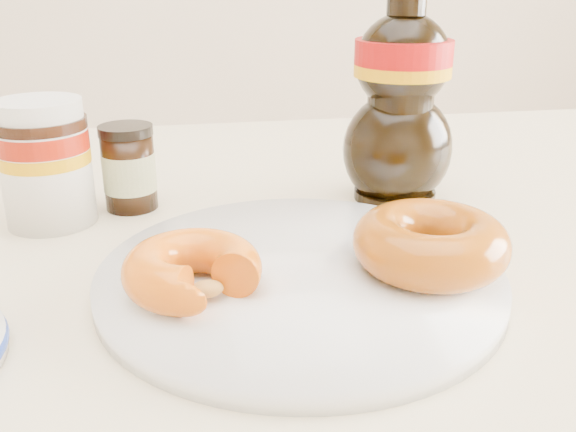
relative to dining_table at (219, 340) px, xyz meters
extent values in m
cube|color=beige|center=(0.00, 0.00, 0.06)|extent=(1.40, 0.90, 0.04)
cylinder|color=#C6B28C|center=(0.62, 0.37, -0.31)|extent=(0.06, 0.06, 0.71)
cylinder|color=white|center=(0.06, -0.07, 0.09)|extent=(0.29, 0.29, 0.01)
torus|color=white|center=(0.06, -0.07, 0.09)|extent=(0.29, 0.29, 0.01)
torus|color=orange|center=(-0.02, -0.09, 0.11)|extent=(0.12, 0.12, 0.03)
torus|color=#903C09|center=(0.15, -0.08, 0.12)|extent=(0.12, 0.12, 0.04)
cylinder|color=white|center=(-0.14, 0.09, 0.13)|extent=(0.08, 0.08, 0.09)
cylinder|color=maroon|center=(-0.14, 0.09, 0.16)|extent=(0.08, 0.08, 0.02)
cylinder|color=#D89905|center=(-0.14, 0.09, 0.14)|extent=(0.08, 0.08, 0.01)
cylinder|color=black|center=(-0.14, 0.09, 0.17)|extent=(0.08, 0.08, 0.01)
cylinder|color=white|center=(-0.14, 0.09, 0.19)|extent=(0.07, 0.07, 0.02)
cylinder|color=black|center=(-0.07, 0.12, 0.12)|extent=(0.05, 0.05, 0.07)
cylinder|color=beige|center=(-0.07, 0.12, 0.12)|extent=(0.05, 0.05, 0.04)
cylinder|color=black|center=(-0.07, 0.12, 0.16)|extent=(0.05, 0.05, 0.01)
camera|label=1|loc=(-0.02, -0.48, 0.30)|focal=40.00mm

